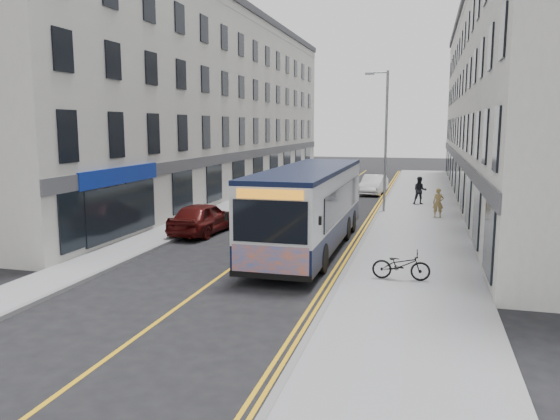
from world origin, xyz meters
The scene contains 17 objects.
ground centered at (0.00, 0.00, 0.00)m, with size 140.00×140.00×0.00m, color black.
pavement_east centered at (6.25, 12.00, 0.06)m, with size 4.50×64.00×0.12m, color gray.
pavement_west centered at (-5.00, 12.00, 0.06)m, with size 2.00×64.00×0.12m, color gray.
kerb_east centered at (4.00, 12.00, 0.07)m, with size 0.18×64.00×0.13m, color slate.
kerb_west centered at (-4.00, 12.00, 0.07)m, with size 0.18×64.00×0.13m, color slate.
road_centre_line centered at (0.00, 12.00, 0.00)m, with size 0.12×64.00×0.01m, color gold.
road_dbl_yellow_inner centered at (3.55, 12.00, 0.00)m, with size 0.10×64.00×0.01m, color gold.
road_dbl_yellow_outer centered at (3.75, 12.00, 0.00)m, with size 0.10×64.00×0.01m, color gold.
terrace_east centered at (11.50, 21.00, 6.50)m, with size 6.00×46.00×13.00m, color silver.
terrace_west centered at (-9.00, 21.00, 6.50)m, with size 6.00×46.00×13.00m, color beige.
streetlamp centered at (4.17, 14.00, 4.38)m, with size 1.32×0.18×8.00m.
city_bus centered at (2.03, 3.75, 1.82)m, with size 2.68×11.47×3.33m.
bicycle centered at (5.87, -0.20, 0.60)m, with size 0.63×1.82×0.96m, color black.
pedestrian_near centered at (7.21, 12.55, 0.90)m, with size 0.57×0.37×1.56m, color olive.
pedestrian_far centered at (6.19, 17.36, 0.98)m, with size 0.84×0.65×1.72m, color black.
car_white centered at (2.83, 22.70, 0.70)m, with size 1.47×4.22×1.39m, color silver.
car_maroon centered at (-3.40, 5.66, 0.75)m, with size 1.77×4.40×1.50m, color #460D0B.
Camera 1 is at (6.52, -17.49, 4.99)m, focal length 35.00 mm.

